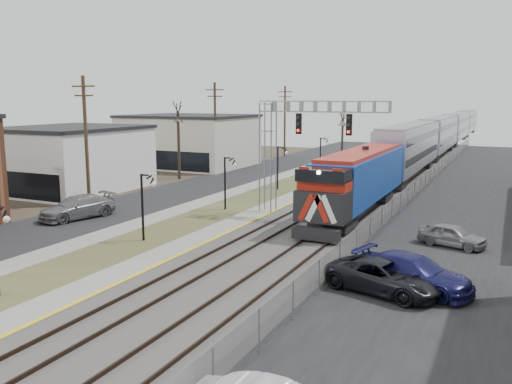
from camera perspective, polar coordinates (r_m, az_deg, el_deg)
The scene contains 19 objects.
street_west at distance 50.51m, azimuth -6.92°, elevation 0.34°, with size 7.00×120.00×0.04m, color black.
sidewalk at distance 48.28m, azimuth -2.40°, elevation -0.02°, with size 2.00×120.00×0.08m, color gray.
grass_median at distance 46.97m, azimuth 0.84°, elevation -0.30°, with size 4.00×120.00×0.06m, color #4C542C.
platform at distance 45.81m, azimuth 4.25°, elevation -0.47°, with size 2.00×120.00×0.24m, color gray.
ballast_bed at distance 44.28m, azimuth 10.29°, elevation -0.99°, with size 8.00×120.00×0.20m, color #595651.
platform_edge at distance 45.48m, azimuth 5.29°, elevation -0.40°, with size 0.24×120.00×0.01m, color gold.
track_near at distance 44.80m, azimuth 7.83°, elevation -0.57°, with size 1.58×120.00×0.15m.
track_far at distance 43.89m, azimuth 12.19°, elevation -0.92°, with size 1.58×120.00×0.15m.
train at distance 85.02m, azimuth 18.92°, elevation 5.71°, with size 3.00×108.65×5.33m.
signal_gantry at distance 37.83m, azimuth 3.64°, elevation 5.71°, with size 9.00×1.07×8.15m.
lampposts at distance 32.43m, azimuth -11.56°, elevation -1.57°, with size 0.14×62.14×4.00m.
utility_poles at distance 43.85m, azimuth -17.44°, elevation 5.08°, with size 0.28×80.28×10.00m.
fence at distance 43.28m, azimuth 15.69°, elevation -0.51°, with size 0.04×120.00×1.60m, color gray.
buildings_west at distance 48.15m, azimuth -23.66°, elevation 2.71°, with size 14.00×67.00×7.00m.
bare_trees at distance 54.06m, azimuth -5.80°, elevation 3.85°, with size 12.30×42.30×5.95m.
car_lot_c at distance 24.19m, azimuth 13.32°, elevation -8.74°, with size 2.34×5.07×1.41m, color black.
car_lot_d at distance 24.83m, azimuth 16.21°, elevation -8.24°, with size 2.14×5.27×1.53m, color #15154C.
car_lot_e at distance 32.58m, azimuth 19.95°, elevation -4.38°, with size 1.50×3.73×1.27m, color slate.
car_street_b at distance 39.68m, azimuth -18.28°, elevation -1.57°, with size 2.22×5.46×1.58m, color slate.
Camera 1 is at (15.25, -7.03, 8.31)m, focal length 38.00 mm.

